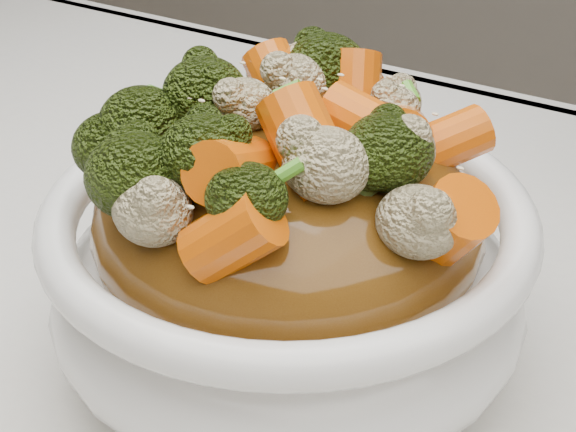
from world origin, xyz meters
The scene contains 8 objects.
tablecloth centered at (0.00, 0.00, 0.73)m, with size 1.20×0.80×0.04m, color silver.
bowl centered at (0.00, 0.03, 0.80)m, with size 0.23×0.23×0.09m, color white, non-canonical shape.
sauce_base centered at (0.00, 0.03, 0.83)m, with size 0.18×0.18×0.10m, color #58340F.
carrots centered at (0.00, 0.03, 0.89)m, with size 0.18×0.18×0.05m, color #D75807, non-canonical shape.
broccoli centered at (0.00, 0.03, 0.89)m, with size 0.18×0.18×0.05m, color black, non-canonical shape.
cauliflower centered at (0.00, 0.03, 0.89)m, with size 0.18×0.18×0.04m, color tan, non-canonical shape.
scallions centered at (0.00, 0.03, 0.89)m, with size 0.14×0.14×0.02m, color #4A9723, non-canonical shape.
sesame_seeds centered at (0.00, 0.03, 0.89)m, with size 0.17×0.17×0.01m, color beige, non-canonical shape.
Camera 1 is at (0.18, -0.27, 1.05)m, focal length 55.00 mm.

